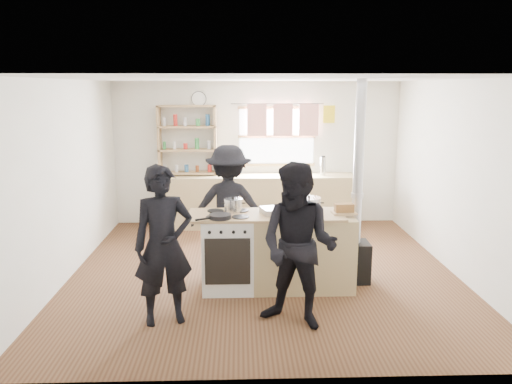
# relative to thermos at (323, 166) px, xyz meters

# --- Properties ---
(ground) EXTENTS (5.00, 5.00, 0.01)m
(ground) POSITION_rel_thermos_xyz_m (-1.14, -2.22, -1.06)
(ground) COLOR brown
(ground) RESTS_ON ground
(back_counter) EXTENTS (3.40, 0.55, 0.90)m
(back_counter) POSITION_rel_thermos_xyz_m (-1.14, 0.00, -0.61)
(back_counter) COLOR tan
(back_counter) RESTS_ON ground
(shelving_unit) EXTENTS (1.00, 0.28, 1.20)m
(shelving_unit) POSITION_rel_thermos_xyz_m (-2.34, 0.12, 0.45)
(shelving_unit) COLOR tan
(shelving_unit) RESTS_ON back_counter
(thermos) EXTENTS (0.10, 0.10, 0.32)m
(thermos) POSITION_rel_thermos_xyz_m (0.00, 0.00, 0.00)
(thermos) COLOR silver
(thermos) RESTS_ON back_counter
(cooking_island) EXTENTS (1.97, 0.64, 0.93)m
(cooking_island) POSITION_rel_thermos_xyz_m (-0.99, -2.77, -0.59)
(cooking_island) COLOR white
(cooking_island) RESTS_ON ground
(skillet_greens) EXTENTS (0.35, 0.35, 0.05)m
(skillet_greens) POSITION_rel_thermos_xyz_m (-1.67, -2.97, -0.10)
(skillet_greens) COLOR black
(skillet_greens) RESTS_ON cooking_island
(roast_tray) EXTENTS (0.39, 0.35, 0.07)m
(roast_tray) POSITION_rel_thermos_xyz_m (-1.02, -2.76, -0.09)
(roast_tray) COLOR silver
(roast_tray) RESTS_ON cooking_island
(stockpot_stove) EXTENTS (0.22, 0.22, 0.18)m
(stockpot_stove) POSITION_rel_thermos_xyz_m (-1.52, -2.65, -0.05)
(stockpot_stove) COLOR #B6B6B8
(stockpot_stove) RESTS_ON cooking_island
(stockpot_counter) EXTENTS (0.29, 0.29, 0.21)m
(stockpot_counter) POSITION_rel_thermos_xyz_m (-0.62, -2.76, -0.03)
(stockpot_counter) COLOR #B7B7BA
(stockpot_counter) RESTS_ON cooking_island
(bread_board) EXTENTS (0.29, 0.22, 0.12)m
(bread_board) POSITION_rel_thermos_xyz_m (-0.21, -2.79, -0.08)
(bread_board) COLOR tan
(bread_board) RESTS_ON cooking_island
(flue_heater) EXTENTS (0.35, 0.35, 2.50)m
(flue_heater) POSITION_rel_thermos_xyz_m (-0.01, -2.59, -0.41)
(flue_heater) COLOR black
(flue_heater) RESTS_ON ground
(person_near_left) EXTENTS (0.69, 0.55, 1.65)m
(person_near_left) POSITION_rel_thermos_xyz_m (-2.22, -3.63, -0.23)
(person_near_left) COLOR black
(person_near_left) RESTS_ON ground
(person_near_right) EXTENTS (1.02, 0.95, 1.69)m
(person_near_right) POSITION_rel_thermos_xyz_m (-0.86, -3.75, -0.21)
(person_near_right) COLOR black
(person_near_right) RESTS_ON ground
(person_far) EXTENTS (1.11, 0.70, 1.65)m
(person_far) POSITION_rel_thermos_xyz_m (-1.59, -1.92, -0.23)
(person_far) COLOR black
(person_far) RESTS_ON ground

